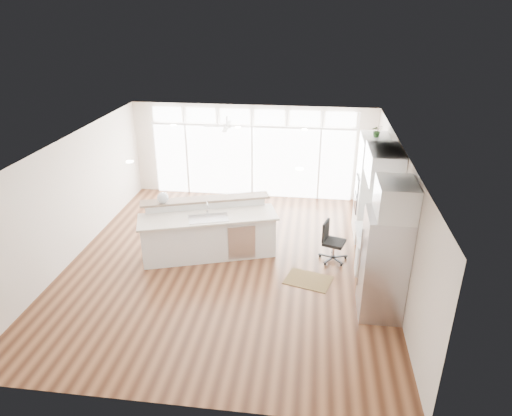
# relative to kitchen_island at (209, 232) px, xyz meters

# --- Properties ---
(floor) EXTENTS (7.00, 8.00, 0.02)m
(floor) POSITION_rel_kitchen_island_xyz_m (0.48, -0.26, -0.62)
(floor) COLOR #472616
(floor) RESTS_ON ground
(ceiling) EXTENTS (7.00, 8.00, 0.02)m
(ceiling) POSITION_rel_kitchen_island_xyz_m (0.48, -0.26, 2.09)
(ceiling) COLOR white
(ceiling) RESTS_ON wall_back
(wall_back) EXTENTS (7.00, 0.04, 2.70)m
(wall_back) POSITION_rel_kitchen_island_xyz_m (0.48, 3.74, 0.74)
(wall_back) COLOR beige
(wall_back) RESTS_ON floor
(wall_front) EXTENTS (7.00, 0.04, 2.70)m
(wall_front) POSITION_rel_kitchen_island_xyz_m (0.48, -4.26, 0.74)
(wall_front) COLOR beige
(wall_front) RESTS_ON floor
(wall_left) EXTENTS (0.04, 8.00, 2.70)m
(wall_left) POSITION_rel_kitchen_island_xyz_m (-3.02, -0.26, 0.74)
(wall_left) COLOR beige
(wall_left) RESTS_ON floor
(wall_right) EXTENTS (0.04, 8.00, 2.70)m
(wall_right) POSITION_rel_kitchen_island_xyz_m (3.98, -0.26, 0.74)
(wall_right) COLOR beige
(wall_right) RESTS_ON floor
(glass_wall) EXTENTS (5.80, 0.06, 2.08)m
(glass_wall) POSITION_rel_kitchen_island_xyz_m (0.48, 3.68, 0.44)
(glass_wall) COLOR white
(glass_wall) RESTS_ON wall_back
(transom_row) EXTENTS (5.90, 0.06, 0.40)m
(transom_row) POSITION_rel_kitchen_island_xyz_m (0.48, 3.68, 1.77)
(transom_row) COLOR white
(transom_row) RESTS_ON wall_back
(desk_window) EXTENTS (0.04, 0.85, 0.85)m
(desk_window) POSITION_rel_kitchen_island_xyz_m (3.94, 0.04, 0.94)
(desk_window) COLOR white
(desk_window) RESTS_ON wall_right
(ceiling_fan) EXTENTS (1.16, 1.16, 0.32)m
(ceiling_fan) POSITION_rel_kitchen_island_xyz_m (-0.02, 2.54, 1.87)
(ceiling_fan) COLOR white
(ceiling_fan) RESTS_ON ceiling
(recessed_lights) EXTENTS (3.40, 3.00, 0.02)m
(recessed_lights) POSITION_rel_kitchen_island_xyz_m (0.48, -0.06, 2.07)
(recessed_lights) COLOR silver
(recessed_lights) RESTS_ON ceiling
(oven_cabinet) EXTENTS (0.64, 1.20, 2.50)m
(oven_cabinet) POSITION_rel_kitchen_island_xyz_m (3.65, 1.54, 0.64)
(oven_cabinet) COLOR white
(oven_cabinet) RESTS_ON floor
(desk_nook) EXTENTS (0.72, 1.30, 0.76)m
(desk_nook) POSITION_rel_kitchen_island_xyz_m (3.61, 0.04, -0.23)
(desk_nook) COLOR white
(desk_nook) RESTS_ON floor
(upper_cabinets) EXTENTS (0.64, 1.30, 0.64)m
(upper_cabinets) POSITION_rel_kitchen_island_xyz_m (3.65, 0.04, 1.74)
(upper_cabinets) COLOR white
(upper_cabinets) RESTS_ON wall_right
(refrigerator) EXTENTS (0.76, 0.90, 2.00)m
(refrigerator) POSITION_rel_kitchen_island_xyz_m (3.59, -1.61, 0.39)
(refrigerator) COLOR #BBBABF
(refrigerator) RESTS_ON floor
(fridge_cabinet) EXTENTS (0.64, 0.90, 0.60)m
(fridge_cabinet) POSITION_rel_kitchen_island_xyz_m (3.65, -1.61, 1.69)
(fridge_cabinet) COLOR white
(fridge_cabinet) RESTS_ON wall_right
(framed_photos) EXTENTS (0.06, 0.22, 0.80)m
(framed_photos) POSITION_rel_kitchen_island_xyz_m (3.94, 0.66, 0.79)
(framed_photos) COLOR black
(framed_photos) RESTS_ON wall_right
(kitchen_island) EXTENTS (3.27, 2.06, 1.22)m
(kitchen_island) POSITION_rel_kitchen_island_xyz_m (0.00, 0.00, 0.00)
(kitchen_island) COLOR white
(kitchen_island) RESTS_ON floor
(rug) EXTENTS (1.08, 0.90, 0.01)m
(rug) POSITION_rel_kitchen_island_xyz_m (2.27, -0.75, -0.60)
(rug) COLOR #3B2812
(rug) RESTS_ON floor
(office_chair) EXTENTS (0.59, 0.56, 0.92)m
(office_chair) POSITION_rel_kitchen_island_xyz_m (2.80, 0.14, -0.15)
(office_chair) COLOR black
(office_chair) RESTS_ON floor
(fishbowl) EXTENTS (0.29, 0.29, 0.25)m
(fishbowl) POSITION_rel_kitchen_island_xyz_m (-1.03, 0.08, 0.73)
(fishbowl) COLOR silver
(fishbowl) RESTS_ON kitchen_island
(monitor) EXTENTS (0.14, 0.46, 0.38)m
(monitor) POSITION_rel_kitchen_island_xyz_m (3.53, 0.04, 0.34)
(monitor) COLOR black
(monitor) RESTS_ON desk_nook
(keyboard) EXTENTS (0.12, 0.32, 0.02)m
(keyboard) POSITION_rel_kitchen_island_xyz_m (3.36, 0.04, 0.16)
(keyboard) COLOR silver
(keyboard) RESTS_ON desk_nook
(potted_plant) EXTENTS (0.28, 0.30, 0.22)m
(potted_plant) POSITION_rel_kitchen_island_xyz_m (3.65, 1.54, 2.00)
(potted_plant) COLOR #295123
(potted_plant) RESTS_ON oven_cabinet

